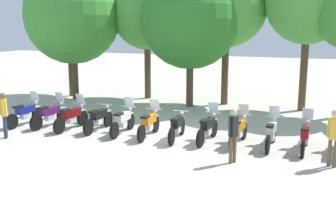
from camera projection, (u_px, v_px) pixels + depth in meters
The scene contains 21 objects.
ground_plane at pixel (163, 138), 16.11m from camera, with size 80.00×80.00×0.00m, color #BCB7A8.
motorcycle_0 at pixel (25, 113), 18.05m from camera, with size 0.62×2.19×1.37m.
motorcycle_1 at pixel (50, 114), 17.80m from camera, with size 0.65×2.19×1.37m.
motorcycle_2 at pixel (72, 117), 17.31m from camera, with size 0.62×2.19×1.37m.
motorcycle_3 at pixel (99, 118), 17.11m from camera, with size 0.62×2.19×0.99m.
motorcycle_4 at pixel (123, 121), 16.63m from camera, with size 0.62×2.19×1.37m.
motorcycle_5 at pixel (149, 123), 16.19m from camera, with size 0.62×2.19×1.37m.
motorcycle_6 at pixel (177, 126), 15.80m from camera, with size 0.62×2.19×0.99m.
motorcycle_7 at pixel (208, 128), 15.53m from camera, with size 0.62×2.19×1.37m.
motorcycle_8 at pixel (239, 130), 15.18m from camera, with size 0.62×2.19×1.37m.
motorcycle_9 at pixel (271, 133), 14.80m from camera, with size 0.62×2.19×1.37m.
motorcycle_10 at pixel (305, 136), 14.40m from camera, with size 0.62×2.19×1.37m.
person_0 at pixel (233, 131), 13.06m from camera, with size 0.31×0.38×1.71m.
person_1 at pixel (4, 112), 15.91m from camera, with size 0.31×0.39×1.73m.
person_2 at pixel (334, 133), 12.68m from camera, with size 0.41×0.27×1.76m.
tree_0 at pixel (69, 13), 24.46m from camera, with size 4.67×4.67×7.12m.
tree_1 at pixel (72, 16), 23.45m from camera, with size 5.27×5.27×7.25m.
tree_2 at pixel (147, 15), 23.67m from camera, with size 3.90×3.90×6.65m.
tree_3 at pixel (190, 19), 21.28m from camera, with size 5.00×5.00×6.94m.
tree_4 at pixel (227, 7), 21.76m from camera, with size 4.17×4.17×7.15m.
tree_5 at pixel (308, 2), 20.14m from camera, with size 3.99×3.99×7.20m.
Camera 1 is at (5.77, -14.47, 4.26)m, focal length 45.88 mm.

